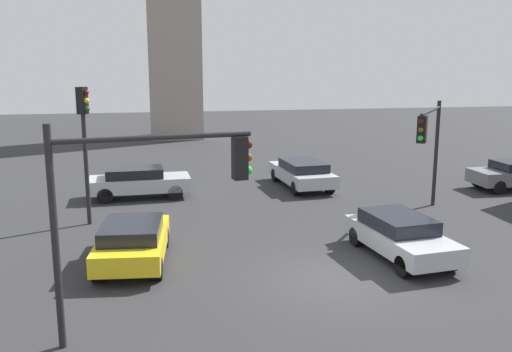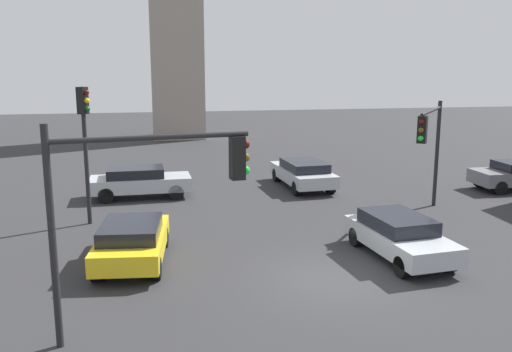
{
  "view_description": "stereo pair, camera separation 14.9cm",
  "coord_description": "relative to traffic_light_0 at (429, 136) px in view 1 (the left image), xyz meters",
  "views": [
    {
      "loc": [
        -5.12,
        -14.64,
        6.2
      ],
      "look_at": [
        -1.23,
        5.87,
        1.89
      ],
      "focal_mm": 39.66,
      "sensor_mm": 36.0,
      "label": 1
    },
    {
      "loc": [
        -4.97,
        -14.67,
        6.2
      ],
      "look_at": [
        -1.23,
        5.87,
        1.89
      ],
      "focal_mm": 39.66,
      "sensor_mm": 36.0,
      "label": 2
    }
  ],
  "objects": [
    {
      "name": "car_6",
      "position": [
        -11.46,
        -3.38,
        -2.51
      ],
      "size": [
        2.37,
        4.44,
        1.35
      ],
      "rotation": [
        0.0,
        0.0,
        1.47
      ],
      "color": "yellow",
      "rests_on": "ground_plane"
    },
    {
      "name": "ground_plane",
      "position": [
        -5.7,
        -5.77,
        -3.24
      ],
      "size": [
        108.96,
        108.96,
        0.0
      ],
      "primitive_type": "plane",
      "color": "#2D2D30"
    },
    {
      "name": "car_4",
      "position": [
        -3.11,
        -4.36,
        -2.51
      ],
      "size": [
        2.33,
        4.52,
        1.36
      ],
      "rotation": [
        0.0,
        0.0,
        -1.46
      ],
      "color": "#ADB2B7",
      "rests_on": "ground_plane"
    },
    {
      "name": "traffic_light_3",
      "position": [
        -13.21,
        1.31,
        0.4
      ],
      "size": [
        0.49,
        0.44,
        5.22
      ],
      "rotation": [
        0.0,
        0.0,
        -0.58
      ],
      "color": "black",
      "rests_on": "ground_plane"
    },
    {
      "name": "traffic_light_0",
      "position": [
        0.0,
        0.0,
        0.0
      ],
      "size": [
        2.48,
        3.19,
        4.52
      ],
      "rotation": [
        0.0,
        0.0,
        -2.22
      ],
      "color": "black",
      "rests_on": "ground_plane"
    },
    {
      "name": "car_1",
      "position": [
        -11.4,
        5.25,
        -2.48
      ],
      "size": [
        4.55,
        1.95,
        1.4
      ],
      "rotation": [
        0.0,
        0.0,
        0.03
      ],
      "color": "#ADB2B7",
      "rests_on": "ground_plane"
    },
    {
      "name": "car_5",
      "position": [
        -3.5,
        6.0,
        -2.51
      ],
      "size": [
        2.36,
        4.88,
        1.35
      ],
      "rotation": [
        0.0,
        0.0,
        1.65
      ],
      "color": "#ADB2B7",
      "rests_on": "ground_plane"
    },
    {
      "name": "traffic_light_1",
      "position": [
        -10.8,
        -8.12,
        0.25
      ],
      "size": [
        4.43,
        0.83,
        4.93
      ],
      "rotation": [
        0.0,
        0.0,
        0.14
      ],
      "color": "black",
      "rests_on": "ground_plane"
    }
  ]
}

